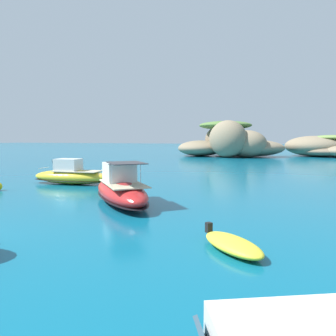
{
  "coord_description": "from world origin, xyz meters",
  "views": [
    {
      "loc": [
        10.99,
        -6.49,
        3.55
      ],
      "look_at": [
        2.51,
        17.18,
        1.16
      ],
      "focal_mm": 33.38,
      "sensor_mm": 36.0,
      "label": 1
    }
  ],
  "objects_px": {
    "islet_small": "(325,148)",
    "dinghy_tender": "(232,244)",
    "islet_large": "(229,142)",
    "motorboat_yellow": "(72,176)",
    "motorboat_red": "(121,189)"
  },
  "relations": [
    {
      "from": "islet_small",
      "to": "dinghy_tender",
      "type": "distance_m",
      "value": 59.07
    },
    {
      "from": "islet_large",
      "to": "islet_small",
      "type": "bearing_deg",
      "value": 14.88
    },
    {
      "from": "islet_small",
      "to": "motorboat_yellow",
      "type": "distance_m",
      "value": 53.23
    },
    {
      "from": "islet_large",
      "to": "motorboat_red",
      "type": "relative_size",
      "value": 3.24
    },
    {
      "from": "islet_small",
      "to": "dinghy_tender",
      "type": "xyz_separation_m",
      "value": [
        -9.72,
        -58.24,
        -1.47
      ]
    },
    {
      "from": "motorboat_red",
      "to": "motorboat_yellow",
      "type": "relative_size",
      "value": 1.03
    },
    {
      "from": "islet_small",
      "to": "motorboat_red",
      "type": "relative_size",
      "value": 2.56
    },
    {
      "from": "islet_large",
      "to": "dinghy_tender",
      "type": "distance_m",
      "value": 54.16
    },
    {
      "from": "motorboat_red",
      "to": "motorboat_yellow",
      "type": "bearing_deg",
      "value": 144.26
    },
    {
      "from": "islet_small",
      "to": "motorboat_red",
      "type": "height_order",
      "value": "islet_small"
    },
    {
      "from": "islet_small",
      "to": "motorboat_red",
      "type": "bearing_deg",
      "value": -107.53
    },
    {
      "from": "motorboat_yellow",
      "to": "dinghy_tender",
      "type": "bearing_deg",
      "value": -37.19
    },
    {
      "from": "motorboat_red",
      "to": "motorboat_yellow",
      "type": "xyz_separation_m",
      "value": [
        -6.99,
        5.03,
        -0.08
      ]
    },
    {
      "from": "islet_small",
      "to": "motorboat_yellow",
      "type": "bearing_deg",
      "value": -116.37
    },
    {
      "from": "islet_large",
      "to": "dinghy_tender",
      "type": "bearing_deg",
      "value": -81.15
    }
  ]
}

